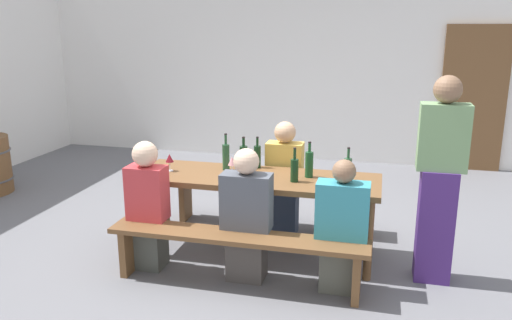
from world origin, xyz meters
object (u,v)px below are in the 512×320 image
(wine_bottle_3, at_px, (294,170))
(seated_guest_near_0, at_px, (148,207))
(wine_bottle_4, at_px, (309,164))
(seated_guest_near_1, at_px, (247,219))
(wine_glass_2, at_px, (232,161))
(wooden_door, at_px, (473,99))
(wine_bottle_2, at_px, (348,169))
(bench_far, at_px, (271,194))
(wine_glass_0, at_px, (254,160))
(wine_glass_1, at_px, (170,159))
(standing_host, at_px, (439,184))
(tasting_table, at_px, (256,184))
(seated_guest_far_0, at_px, (284,181))
(bench_near, at_px, (236,245))
(wine_bottle_1, at_px, (244,156))
(wine_bottle_5, at_px, (226,156))
(seated_guest_near_2, at_px, (341,231))
(wine_bottle_0, at_px, (257,156))

(wine_bottle_3, relative_size, seated_guest_near_0, 0.27)
(wine_bottle_4, relative_size, seated_guest_near_1, 0.29)
(wine_glass_2, relative_size, seated_guest_near_1, 0.14)
(wooden_door, bearing_deg, wine_bottle_4, -118.25)
(wine_bottle_2, bearing_deg, bench_far, 143.45)
(wine_glass_2, bearing_deg, wine_glass_0, -3.48)
(wine_glass_0, height_order, wine_glass_1, wine_glass_0)
(bench_far, height_order, standing_host, standing_host)
(tasting_table, bearing_deg, seated_guest_far_0, 71.77)
(tasting_table, relative_size, wine_bottle_3, 7.30)
(seated_guest_near_1, bearing_deg, bench_near, 162.92)
(wine_bottle_1, bearing_deg, wine_bottle_3, -30.86)
(wine_bottle_5, distance_m, seated_guest_near_0, 0.88)
(wine_bottle_1, height_order, seated_guest_near_0, seated_guest_near_0)
(wine_glass_0, relative_size, seated_guest_near_1, 0.17)
(standing_host, bearing_deg, wine_glass_0, -6.77)
(tasting_table, height_order, wine_bottle_3, wine_bottle_3)
(wine_bottle_1, bearing_deg, wine_bottle_2, -10.60)
(seated_guest_near_2, bearing_deg, seated_guest_far_0, 32.83)
(seated_guest_near_1, bearing_deg, wine_bottle_1, 16.96)
(wooden_door, distance_m, seated_guest_near_2, 4.39)
(wine_bottle_0, xyz_separation_m, wine_glass_1, (-0.77, -0.32, 0.01))
(wine_bottle_4, height_order, wine_bottle_5, wine_bottle_5)
(bench_near, xyz_separation_m, wine_bottle_5, (-0.33, 0.79, 0.52))
(bench_far, relative_size, seated_guest_near_2, 1.96)
(wine_bottle_2, height_order, seated_guest_near_1, seated_guest_near_1)
(wine_bottle_5, xyz_separation_m, seated_guest_near_0, (-0.51, -0.64, -0.32))
(seated_guest_far_0, bearing_deg, tasting_table, -18.23)
(seated_guest_far_0, bearing_deg, wine_glass_2, -42.59)
(wine_bottle_1, distance_m, seated_guest_near_2, 1.30)
(bench_far, xyz_separation_m, wine_glass_1, (-0.82, -0.69, 0.51))
(wine_bottle_5, height_order, standing_host, standing_host)
(bench_far, distance_m, wine_glass_2, 0.81)
(bench_far, bearing_deg, wine_bottle_2, -36.55)
(wine_bottle_1, distance_m, wine_bottle_2, 1.01)
(seated_guest_far_0, bearing_deg, wine_bottle_5, -53.03)
(standing_host, bearing_deg, seated_guest_far_0, -25.04)
(wooden_door, height_order, bench_far, wooden_door)
(tasting_table, height_order, seated_guest_near_1, seated_guest_near_1)
(seated_guest_near_2, bearing_deg, wine_bottle_0, 47.90)
(bench_far, distance_m, wine_bottle_0, 0.63)
(wooden_door, distance_m, wine_bottle_3, 4.17)
(seated_guest_near_1, height_order, standing_host, standing_host)
(wine_glass_0, height_order, seated_guest_near_0, seated_guest_near_0)
(wine_bottle_5, bearing_deg, wine_glass_2, -43.08)
(seated_guest_near_1, distance_m, seated_guest_far_0, 1.02)
(bench_far, xyz_separation_m, wine_bottle_5, (-0.33, -0.52, 0.52))
(wine_bottle_0, xyz_separation_m, wine_bottle_4, (0.53, -0.21, 0.01))
(wine_glass_1, bearing_deg, seated_guest_near_0, -91.45)
(wine_bottle_3, height_order, standing_host, standing_host)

